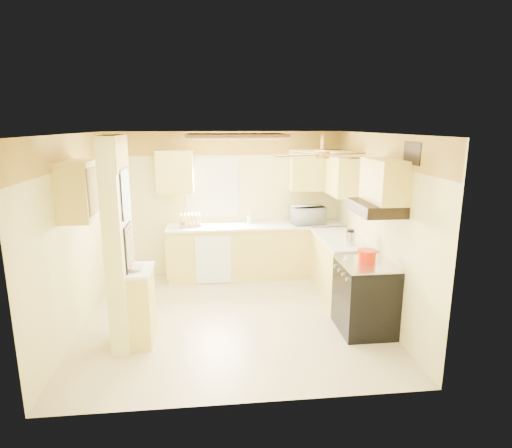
{
  "coord_description": "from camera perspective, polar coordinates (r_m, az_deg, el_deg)",
  "views": [
    {
      "loc": [
        -0.27,
        -5.5,
        2.62
      ],
      "look_at": [
        0.36,
        0.35,
        1.24
      ],
      "focal_mm": 30.0,
      "sensor_mm": 36.0,
      "label": 1
    }
  ],
  "objects": [
    {
      "name": "microwave",
      "position": [
        7.43,
        6.94,
        1.21
      ],
      "size": [
        0.59,
        0.43,
        0.3
      ],
      "primitive_type": "imported",
      "rotation": [
        0.0,
        0.0,
        3.26
      ],
      "color": "white",
      "rests_on": "countertop_back"
    },
    {
      "name": "countertop_back",
      "position": [
        7.33,
        0.04,
        -0.23
      ],
      "size": [
        3.04,
        0.64,
        0.04
      ],
      "primitive_type": "cube",
      "color": "white",
      "rests_on": "lower_cabinets_back"
    },
    {
      "name": "ceiling",
      "position": [
        5.51,
        -3.41,
        11.93
      ],
      "size": [
        4.0,
        4.0,
        0.0
      ],
      "primitive_type": "plane",
      "rotation": [
        3.14,
        0.0,
        0.0
      ],
      "color": "white",
      "rests_on": "wall_back"
    },
    {
      "name": "vent_grate",
      "position": [
        5.13,
        20.14,
        8.84
      ],
      "size": [
        0.02,
        0.4,
        0.25
      ],
      "primitive_type": "cube",
      "color": "black",
      "rests_on": "wall_right"
    },
    {
      "name": "upper_cab_over_stove",
      "position": [
        5.42,
        16.75,
        5.54
      ],
      "size": [
        0.35,
        0.76,
        0.52
      ],
      "primitive_type": "cube",
      "color": "#F1E068",
      "rests_on": "wall_right"
    },
    {
      "name": "wall_right",
      "position": [
        6.1,
        15.86,
        -0.28
      ],
      "size": [
        0.0,
        3.8,
        3.8
      ],
      "primitive_type": "plane",
      "rotation": [
        1.57,
        0.0,
        -1.57
      ],
      "color": "#ECDF90",
      "rests_on": "floor"
    },
    {
      "name": "dutch_oven",
      "position": [
        5.57,
        14.56,
        -4.17
      ],
      "size": [
        0.24,
        0.24,
        0.16
      ],
      "color": "red",
      "rests_on": "stove"
    },
    {
      "name": "floor",
      "position": [
        6.09,
        -3.08,
        -12.28
      ],
      "size": [
        4.0,
        4.0,
        0.0
      ],
      "primitive_type": "plane",
      "color": "#CDB88E",
      "rests_on": "ground"
    },
    {
      "name": "countertop_right",
      "position": [
        6.63,
        11.28,
        -1.93
      ],
      "size": [
        0.64,
        1.44,
        0.04
      ],
      "primitive_type": "cube",
      "color": "white",
      "rests_on": "lower_cabinets_right"
    },
    {
      "name": "upper_cab_right",
      "position": [
        7.11,
        11.1,
        6.73
      ],
      "size": [
        0.35,
        1.0,
        0.7
      ],
      "primitive_type": "cube",
      "color": "#F1E068",
      "rests_on": "wall_right"
    },
    {
      "name": "ledge_top",
      "position": [
        5.3,
        -15.23,
        -5.99
      ],
      "size": [
        0.28,
        0.58,
        0.04
      ],
      "primitive_type": "cube",
      "color": "white",
      "rests_on": "partition_ledge"
    },
    {
      "name": "partition_column",
      "position": [
        5.24,
        -17.82,
        -2.59
      ],
      "size": [
        0.2,
        0.7,
        2.5
      ],
      "primitive_type": "cube",
      "color": "#ECDF90",
      "rests_on": "floor"
    },
    {
      "name": "lower_cabinets_right",
      "position": [
        6.77,
        11.18,
        -5.78
      ],
      "size": [
        0.6,
        1.4,
        0.9
      ],
      "primitive_type": "cube",
      "color": "#F1E068",
      "rests_on": "floor"
    },
    {
      "name": "poster_menu",
      "position": [
        5.1,
        -17.06,
        3.94
      ],
      "size": [
        0.02,
        0.42,
        0.57
      ],
      "color": "black",
      "rests_on": "partition_column"
    },
    {
      "name": "dish_rack",
      "position": [
        7.31,
        -8.77,
        0.33
      ],
      "size": [
        0.38,
        0.3,
        0.21
      ],
      "color": "tan",
      "rests_on": "countertop_back"
    },
    {
      "name": "upper_cab_left_wall",
      "position": [
        5.52,
        -22.49,
        4.19
      ],
      "size": [
        0.35,
        0.75,
        0.7
      ],
      "primitive_type": "cube",
      "color": "#F1E068",
      "rests_on": "wall_left"
    },
    {
      "name": "wall_left",
      "position": [
        5.92,
        -22.95,
        -1.24
      ],
      "size": [
        0.0,
        3.8,
        3.8
      ],
      "primitive_type": "plane",
      "rotation": [
        1.57,
        0.0,
        1.57
      ],
      "color": "#ECDF90",
      "rests_on": "floor"
    },
    {
      "name": "ceiling_fan",
      "position": [
        4.98,
        8.78,
        9.2
      ],
      "size": [
        1.15,
        1.15,
        0.26
      ],
      "color": "gold",
      "rests_on": "ceiling"
    },
    {
      "name": "lower_cabinets_back",
      "position": [
        7.46,
        0.03,
        -3.72
      ],
      "size": [
        3.0,
        0.6,
        0.9
      ],
      "primitive_type": "cube",
      "color": "#F1E068",
      "rests_on": "floor"
    },
    {
      "name": "partition_ledge",
      "position": [
        5.47,
        -14.93,
        -10.65
      ],
      "size": [
        0.25,
        0.55,
        0.9
      ],
      "primitive_type": "cube",
      "color": "#F1E068",
      "rests_on": "floor"
    },
    {
      "name": "upper_cab_back_left",
      "position": [
        7.29,
        -10.77,
        6.89
      ],
      "size": [
        0.6,
        0.35,
        0.7
      ],
      "primitive_type": "cube",
      "color": "#F1E068",
      "rests_on": "wall_back"
    },
    {
      "name": "kettle",
      "position": [
        6.2,
        12.46,
        -1.82
      ],
      "size": [
        0.15,
        0.15,
        0.23
      ],
      "color": "silver",
      "rests_on": "countertop_right"
    },
    {
      "name": "wall_back",
      "position": [
        7.53,
        -4.0,
        2.67
      ],
      "size": [
        4.0,
        0.0,
        4.0
      ],
      "primitive_type": "plane",
      "rotation": [
        1.57,
        0.0,
        0.0
      ],
      "color": "#ECDF90",
      "rests_on": "floor"
    },
    {
      "name": "ceiling_light_panel",
      "position": [
        6.01,
        -2.67,
        11.61
      ],
      "size": [
        1.35,
        0.95,
        0.06
      ],
      "color": "brown",
      "rests_on": "ceiling"
    },
    {
      "name": "poster_nashville",
      "position": [
        5.24,
        -16.58,
        -3.1
      ],
      "size": [
        0.02,
        0.42,
        0.57
      ],
      "color": "black",
      "rests_on": "partition_column"
    },
    {
      "name": "utensil_crock",
      "position": [
        7.44,
        -0.81,
        0.66
      ],
      "size": [
        0.1,
        0.1,
        0.2
      ],
      "color": "white",
      "rests_on": "countertop_back"
    },
    {
      "name": "dishwasher_panel",
      "position": [
        7.13,
        -5.72,
        -4.77
      ],
      "size": [
        0.58,
        0.02,
        0.8
      ],
      "primitive_type": "cube",
      "color": "white",
      "rests_on": "lower_cabinets_back"
    },
    {
      "name": "upper_cab_back_right",
      "position": [
        7.49,
        8.0,
        7.16
      ],
      "size": [
        0.9,
        0.35,
        0.7
      ],
      "primitive_type": "cube",
      "color": "#F1E068",
      "rests_on": "wall_back"
    },
    {
      "name": "window",
      "position": [
        7.46,
        -5.96,
        4.87
      ],
      "size": [
        0.92,
        0.02,
        1.02
      ],
      "color": "white",
      "rests_on": "wall_back"
    },
    {
      "name": "range_hood",
      "position": [
        5.43,
        15.7,
        2.1
      ],
      "size": [
        0.5,
        0.76,
        0.14
      ],
      "primitive_type": "cube",
      "color": "black",
      "rests_on": "upper_cab_over_stove"
    },
    {
      "name": "stove",
      "position": [
        5.74,
        14.31,
        -9.35
      ],
      "size": [
        0.68,
        0.77,
        0.92
      ],
      "color": "black",
      "rests_on": "floor"
    },
    {
      "name": "wall_front",
      "position": [
        3.86,
        -1.72,
        -7.58
      ],
      "size": [
        4.0,
        0.0,
        4.0
      ],
      "primitive_type": "plane",
      "rotation": [
        -1.57,
        0.0,
        0.0
      ],
      "color": "#ECDF90",
      "rests_on": "floor"
    },
    {
      "name": "wallpaper_border",
      "position": [
        7.39,
        -4.13,
        10.67
      ],
      "size": [
        4.0,
        0.02,
        0.4
      ],
      "primitive_type": "cube",
      "color": "yellow",
      "rests_on": "wall_back"
    },
    {
      "name": "bowl",
      "position": [
        5.25,
        -15.83,
        -5.66
      ],
      "size": [
        0.24,
        0.24,
        0.05
      ],
      "primitive_type": "imported",
      "rotation": [
        0.0,
        0.0,
        -0.12
      ],
      "color": "white",
      "rests_on": "ledge_top"
    }
  ]
}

